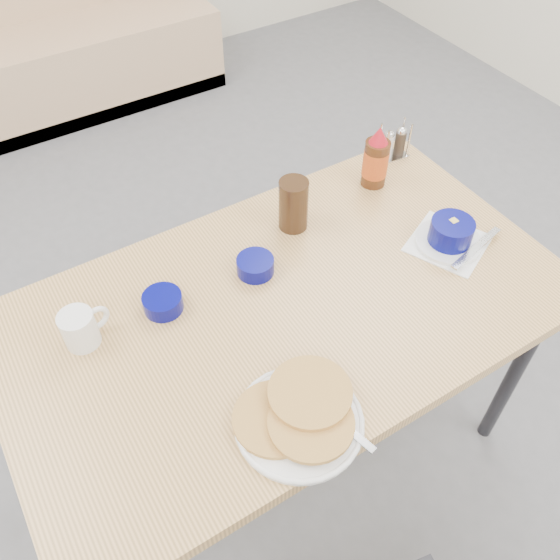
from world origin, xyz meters
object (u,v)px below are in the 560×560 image
creamer_bowl (163,302)px  condiment_caddy (394,145)px  dining_table (287,320)px  syrup_bottle (376,160)px  coffee_mug (81,328)px  butter_bowl (255,266)px  grits_setting (451,235)px  pancake_plate (299,416)px  booth_bench (38,47)px  amber_tumbler (293,205)px

creamer_bowl → condiment_caddy: (0.87, 0.19, 0.02)m
dining_table → syrup_bottle: size_ratio=7.20×
condiment_caddy → coffee_mug: bearing=-163.5°
syrup_bottle → dining_table: bearing=-150.6°
dining_table → butter_bowl: butter_bowl is taller
grits_setting → pancake_plate: bearing=-159.8°
booth_bench → grits_setting: size_ratio=7.00×
grits_setting → syrup_bottle: bearing=92.3°
booth_bench → pancake_plate: booth_bench is taller
pancake_plate → grits_setting: (0.64, 0.23, 0.01)m
pancake_plate → syrup_bottle: (0.62, 0.55, 0.06)m
grits_setting → butter_bowl: size_ratio=2.80×
grits_setting → condiment_caddy: bearing=72.7°
grits_setting → condiment_caddy: (0.12, 0.39, 0.01)m
butter_bowl → condiment_caddy: bearing=18.2°
butter_bowl → amber_tumbler: size_ratio=0.64×
coffee_mug → amber_tumbler: 0.63m
creamer_bowl → grits_setting: bearing=-14.9°
dining_table → amber_tumbler: size_ratio=9.24×
pancake_plate → amber_tumbler: bearing=58.6°
condiment_caddy → creamer_bowl: bearing=-160.9°
dining_table → pancake_plate: pancake_plate is taller
coffee_mug → grits_setting: 0.97m
coffee_mug → butter_bowl: size_ratio=1.23×
dining_table → grits_setting: grits_setting is taller
booth_bench → creamer_bowl: size_ratio=19.52×
pancake_plate → creamer_bowl: size_ratio=2.85×
amber_tumbler → syrup_bottle: size_ratio=0.78×
booth_bench → pancake_plate: 2.86m
grits_setting → amber_tumbler: amber_tumbler is taller
pancake_plate → dining_table: bearing=62.2°
booth_bench → syrup_bottle: size_ratio=9.77×
booth_bench → creamer_bowl: booth_bench is taller
coffee_mug → condiment_caddy: size_ratio=1.02×
booth_bench → coffee_mug: 2.46m
syrup_bottle → creamer_bowl: bearing=-171.0°
dining_table → creamer_bowl: 0.31m
booth_bench → butter_bowl: 2.44m
booth_bench → syrup_bottle: 2.37m
dining_table → condiment_caddy: size_ratio=11.95×
butter_bowl → booth_bench: bearing=89.7°
pancake_plate → grits_setting: bearing=20.2°
creamer_bowl → syrup_bottle: syrup_bottle is taller
dining_table → syrup_bottle: 0.56m
booth_bench → creamer_bowl: bearing=-96.3°
creamer_bowl → amber_tumbler: 0.44m
dining_table → grits_setting: size_ratio=5.15×
dining_table → condiment_caddy: 0.70m
coffee_mug → condiment_caddy: (1.07, 0.18, -0.01)m
butter_bowl → grits_setting: bearing=-20.7°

